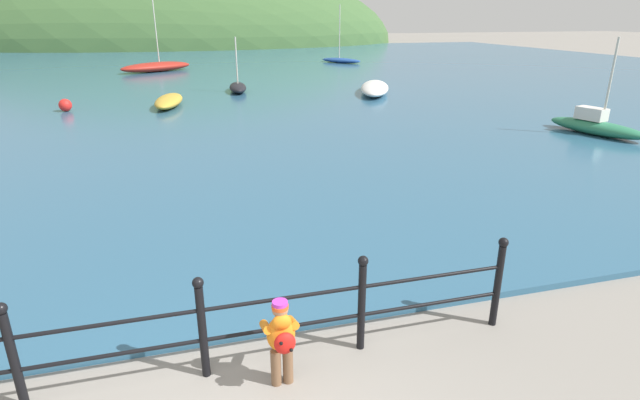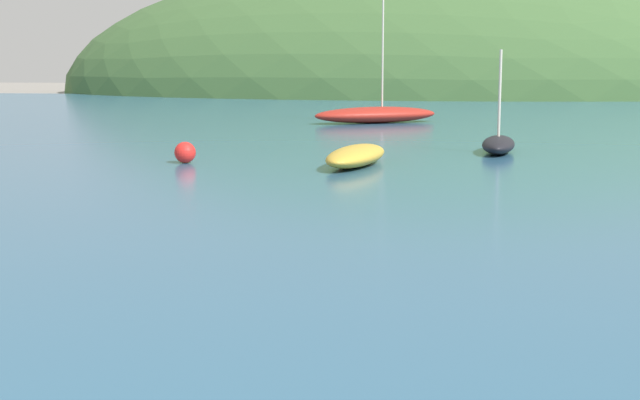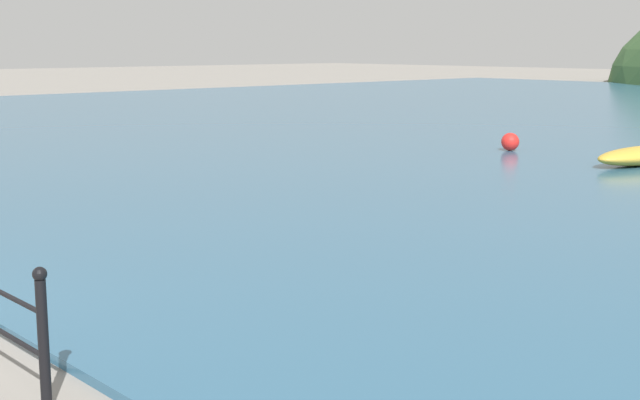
{
  "view_description": "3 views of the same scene",
  "coord_description": "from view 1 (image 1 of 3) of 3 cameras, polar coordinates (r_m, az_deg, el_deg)",
  "views": [
    {
      "loc": [
        -0.1,
        -3.13,
        3.71
      ],
      "look_at": [
        1.78,
        3.65,
        1.09
      ],
      "focal_mm": 28.0,
      "sensor_mm": 36.0,
      "label": 1
    },
    {
      "loc": [
        1.69,
        -1.0,
        2.39
      ],
      "look_at": [
        0.5,
        6.62,
        1.2
      ],
      "focal_mm": 50.0,
      "sensor_mm": 36.0,
      "label": 2
    },
    {
      "loc": [
        10.16,
        -1.44,
        2.96
      ],
      "look_at": [
        2.17,
        5.68,
        1.1
      ],
      "focal_mm": 50.0,
      "sensor_mm": 36.0,
      "label": 3
    }
  ],
  "objects": [
    {
      "name": "boat_white_sailboat",
      "position": [
        18.36,
        28.98,
        7.45
      ],
      "size": [
        1.65,
        3.3,
        2.99
      ],
      "color": "#287551",
      "rests_on": "water"
    },
    {
      "name": "boat_green_fishing",
      "position": [
        36.4,
        -18.2,
        14.29
      ],
      "size": [
        5.1,
        3.96,
        6.2
      ],
      "color": "maroon",
      "rests_on": "water"
    },
    {
      "name": "iron_railing",
      "position": [
        5.55,
        -13.34,
        -13.72
      ],
      "size": [
        7.27,
        0.12,
        1.21
      ],
      "color": "black",
      "rests_on": "ground"
    },
    {
      "name": "boat_mid_harbor",
      "position": [
        25.65,
        -9.37,
        12.6
      ],
      "size": [
        1.03,
        2.78,
        2.61
      ],
      "color": "black",
      "rests_on": "water"
    },
    {
      "name": "water",
      "position": [
        35.32,
        -15.75,
        13.75
      ],
      "size": [
        80.0,
        60.0,
        0.1
      ],
      "primitive_type": "cube",
      "color": "#2D5B7A",
      "rests_on": "ground"
    },
    {
      "name": "far_hillside",
      "position": [
        72.53,
        -16.14,
        16.75
      ],
      "size": [
        59.92,
        32.95,
        20.93
      ],
      "color": "#3D6033",
      "rests_on": "ground"
    },
    {
      "name": "boat_twin_mast",
      "position": [
        22.13,
        -16.89,
        10.79
      ],
      "size": [
        1.51,
        3.43,
        0.46
      ],
      "color": "gold",
      "rests_on": "water"
    },
    {
      "name": "boat_far_left",
      "position": [
        25.06,
        6.27,
        12.62
      ],
      "size": [
        3.05,
        4.98,
        0.51
      ],
      "color": "silver",
      "rests_on": "water"
    },
    {
      "name": "boat_blue_hull",
      "position": [
        41.21,
        2.42,
        15.69
      ],
      "size": [
        3.02,
        3.5,
        4.34
      ],
      "color": "#1E4793",
      "rests_on": "water"
    },
    {
      "name": "mooring_buoy",
      "position": [
        22.48,
        -27.1,
        9.63
      ],
      "size": [
        0.49,
        0.49,
        0.49
      ],
      "primitive_type": "sphere",
      "color": "red",
      "rests_on": "water"
    },
    {
      "name": "child_in_coat",
      "position": [
        5.33,
        -4.44,
        -15.23
      ],
      "size": [
        0.38,
        0.53,
        1.0
      ],
      "color": "brown",
      "rests_on": "ground"
    }
  ]
}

